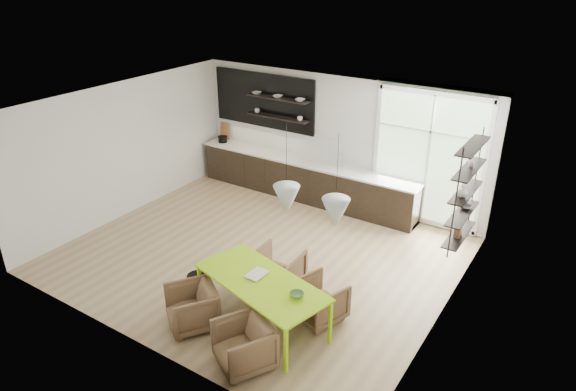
# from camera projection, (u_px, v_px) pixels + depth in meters

# --- Properties ---
(room) EXTENTS (7.02, 6.01, 2.91)m
(room) POSITION_uv_depth(u_px,v_px,m) (316.00, 172.00, 9.81)
(room) COLOR tan
(room) RESTS_ON ground
(kitchen_run) EXTENTS (5.54, 0.69, 2.75)m
(kitchen_run) POSITION_uv_depth(u_px,v_px,m) (302.00, 173.00, 12.02)
(kitchen_run) COLOR black
(kitchen_run) RESTS_ON ground
(right_shelving) EXTENTS (0.26, 1.22, 1.90)m
(right_shelving) POSITION_uv_depth(u_px,v_px,m) (465.00, 195.00, 8.42)
(right_shelving) COLOR black
(right_shelving) RESTS_ON ground
(dining_table) EXTENTS (2.33, 1.48, 0.79)m
(dining_table) POSITION_uv_depth(u_px,v_px,m) (261.00, 284.00, 7.73)
(dining_table) COLOR #9FDE0E
(dining_table) RESTS_ON ground
(armchair_back_left) EXTENTS (0.81, 0.83, 0.72)m
(armchair_back_left) POSITION_uv_depth(u_px,v_px,m) (278.00, 270.00, 8.73)
(armchair_back_left) COLOR brown
(armchair_back_left) RESTS_ON ground
(armchair_back_right) EXTENTS (0.91, 0.92, 0.66)m
(armchair_back_right) POSITION_uv_depth(u_px,v_px,m) (319.00, 300.00, 8.02)
(armchair_back_right) COLOR brown
(armchair_back_right) RESTS_ON ground
(armchair_front_left) EXTENTS (1.01, 1.02, 0.67)m
(armchair_front_left) POSITION_uv_depth(u_px,v_px,m) (192.00, 307.00, 7.85)
(armchair_front_left) COLOR brown
(armchair_front_left) RESTS_ON ground
(armchair_front_right) EXTENTS (1.01, 1.01, 0.68)m
(armchair_front_right) POSITION_uv_depth(u_px,v_px,m) (244.00, 345.00, 7.08)
(armchair_front_right) COLOR brown
(armchair_front_right) RESTS_ON ground
(wire_stool) EXTENTS (0.37, 0.37, 0.47)m
(wire_stool) POSITION_uv_depth(u_px,v_px,m) (198.00, 284.00, 8.46)
(wire_stool) COLOR black
(wire_stool) RESTS_ON ground
(table_book) EXTENTS (0.26, 0.34, 0.03)m
(table_book) POSITION_uv_depth(u_px,v_px,m) (250.00, 272.00, 7.90)
(table_book) COLOR white
(table_book) RESTS_ON dining_table
(table_bowl) EXTENTS (0.28, 0.28, 0.06)m
(table_bowl) POSITION_uv_depth(u_px,v_px,m) (297.00, 295.00, 7.33)
(table_bowl) COLOR #548048
(table_bowl) RESTS_ON dining_table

